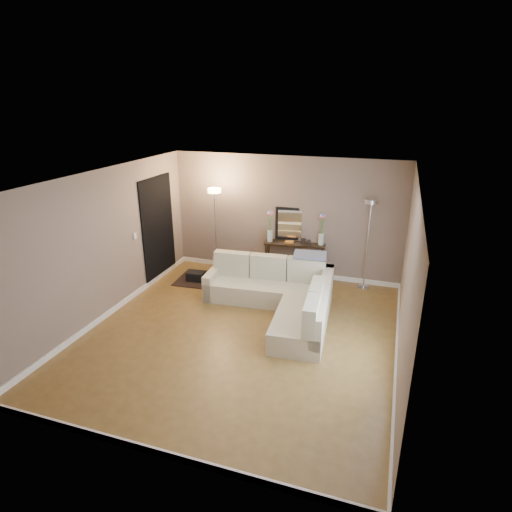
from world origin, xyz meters
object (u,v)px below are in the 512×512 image
(sectional_sofa, at_px, (281,295))
(floor_lamp_unlit, at_px, (369,227))
(console_table, at_px, (291,258))
(floor_lamp_lit, at_px, (215,215))

(sectional_sofa, relative_size, floor_lamp_unlit, 1.38)
(console_table, relative_size, floor_lamp_unlit, 0.71)
(floor_lamp_unlit, bearing_deg, sectional_sofa, -132.39)
(console_table, bearing_deg, floor_lamp_lit, -167.00)
(sectional_sofa, relative_size, console_table, 1.95)
(console_table, relative_size, floor_lamp_lit, 0.68)
(sectional_sofa, bearing_deg, console_table, 97.77)
(sectional_sofa, height_order, floor_lamp_unlit, floor_lamp_unlit)
(sectional_sofa, height_order, floor_lamp_lit, floor_lamp_lit)
(sectional_sofa, xyz_separation_m, floor_lamp_unlit, (1.36, 1.50, 1.01))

